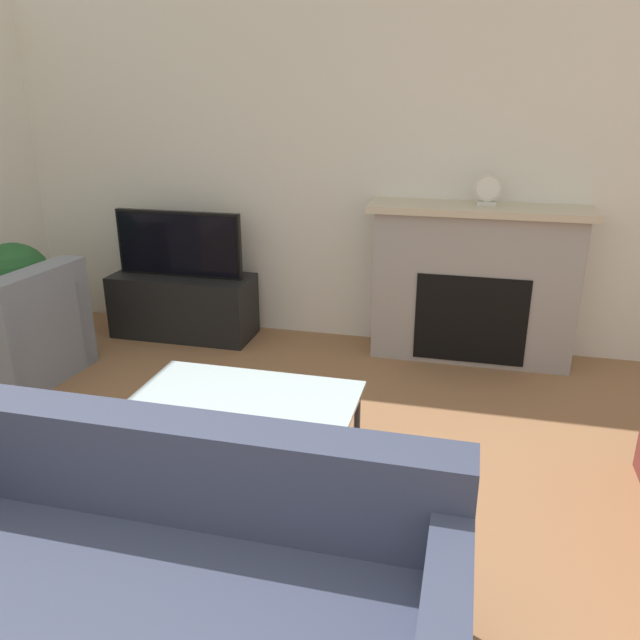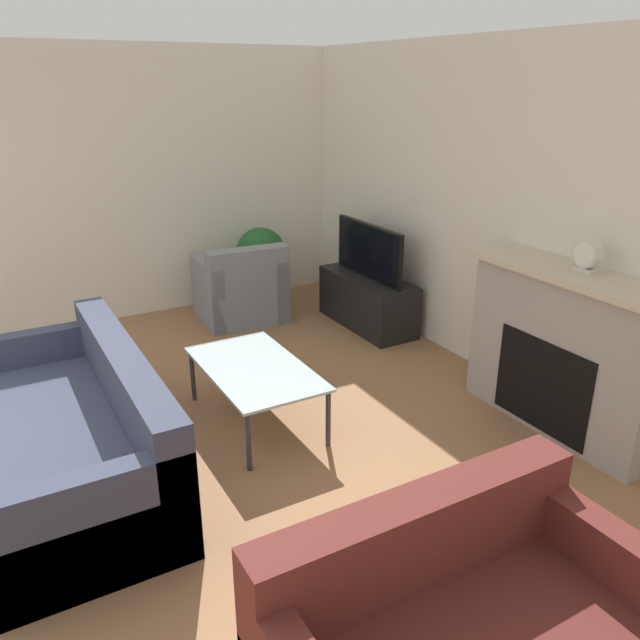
# 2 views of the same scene
# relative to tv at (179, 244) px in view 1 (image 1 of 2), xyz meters

# --- Properties ---
(wall_back) EXTENTS (8.86, 0.06, 2.70)m
(wall_back) POSITION_rel_tv_xyz_m (1.46, 0.35, 0.56)
(wall_back) COLOR silver
(wall_back) RESTS_ON ground_plane
(fireplace) EXTENTS (1.58, 0.47, 1.18)m
(fireplace) POSITION_rel_tv_xyz_m (2.34, 0.11, -0.17)
(fireplace) COLOR #9E9993
(fireplace) RESTS_ON ground_plane
(tv_stand) EXTENTS (1.17, 0.46, 0.52)m
(tv_stand) POSITION_rel_tv_xyz_m (0.00, 0.00, -0.53)
(tv_stand) COLOR black
(tv_stand) RESTS_ON ground_plane
(tv) EXTENTS (1.06, 0.06, 0.53)m
(tv) POSITION_rel_tv_xyz_m (0.00, 0.00, 0.00)
(tv) COLOR black
(tv) RESTS_ON tv_stand
(couch_sectional) EXTENTS (2.15, 1.00, 0.82)m
(couch_sectional) POSITION_rel_tv_xyz_m (1.31, -3.04, -0.50)
(couch_sectional) COLOR #33384C
(couch_sectional) RESTS_ON ground_plane
(armchair_by_window) EXTENTS (0.84, 0.87, 0.82)m
(armchair_by_window) POSITION_rel_tv_xyz_m (-0.79, -1.05, -0.48)
(armchair_by_window) COLOR gray
(armchair_by_window) RESTS_ON ground_plane
(coffee_table) EXTENTS (1.17, 0.67, 0.44)m
(coffee_table) POSITION_rel_tv_xyz_m (1.21, -1.78, -0.38)
(coffee_table) COLOR #333338
(coffee_table) RESTS_ON ground_plane
(potted_plant) EXTENTS (0.53, 0.53, 0.90)m
(potted_plant) POSITION_rel_tv_xyz_m (-1.00, -0.72, -0.19)
(potted_plant) COLOR #47474C
(potted_plant) RESTS_ON ground_plane
(mantel_clock) EXTENTS (0.19, 0.07, 0.22)m
(mantel_clock) POSITION_rel_tv_xyz_m (2.38, 0.11, 0.51)
(mantel_clock) COLOR beige
(mantel_clock) RESTS_ON fireplace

